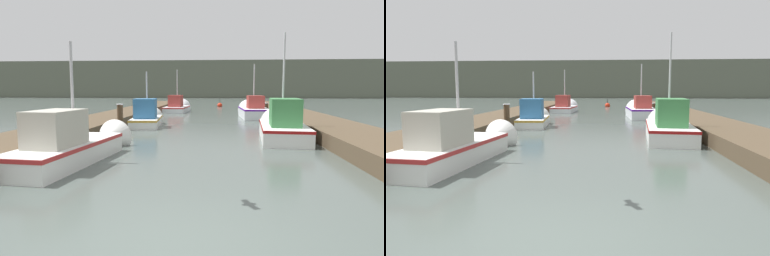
{
  "view_description": "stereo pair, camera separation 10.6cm",
  "coord_description": "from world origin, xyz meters",
  "views": [
    {
      "loc": [
        0.67,
        -4.19,
        2.09
      ],
      "look_at": [
        -0.44,
        9.31,
        0.49
      ],
      "focal_mm": 32.0,
      "sensor_mm": 36.0,
      "label": 1
    },
    {
      "loc": [
        0.78,
        -4.18,
        2.09
      ],
      "look_at": [
        -0.44,
        9.31,
        0.49
      ],
      "focal_mm": 32.0,
      "sensor_mm": 36.0,
      "label": 2
    }
  ],
  "objects": [
    {
      "name": "dock_right",
      "position": [
        5.62,
        16.0,
        0.27
      ],
      "size": [
        2.63,
        40.0,
        0.53
      ],
      "color": "#4C3D2B",
      "rests_on": "ground_plane"
    },
    {
      "name": "fishing_boat_3",
      "position": [
        3.0,
        20.44,
        0.47
      ],
      "size": [
        1.98,
        5.2,
        4.21
      ],
      "rotation": [
        0.0,
        0.0,
        0.04
      ],
      "color": "silver",
      "rests_on": "ground_plane"
    },
    {
      "name": "dock_left",
      "position": [
        -5.62,
        16.0,
        0.27
      ],
      "size": [
        2.63,
        40.0,
        0.53
      ],
      "color": "#4C3D2B",
      "rests_on": "ground_plane"
    },
    {
      "name": "mooring_piling_0",
      "position": [
        4.16,
        22.11,
        0.48
      ],
      "size": [
        0.33,
        0.33,
        0.95
      ],
      "color": "#473523",
      "rests_on": "ground_plane"
    },
    {
      "name": "channel_buoy",
      "position": [
        0.63,
        33.68,
        0.16
      ],
      "size": [
        0.55,
        0.55,
        1.05
      ],
      "color": "red",
      "rests_on": "ground_plane"
    },
    {
      "name": "ground_plane",
      "position": [
        0.0,
        0.0,
        0.0
      ],
      "size": [
        200.0,
        200.0,
        0.0
      ],
      "color": "#47514C"
    },
    {
      "name": "mooring_piling_2",
      "position": [
        -4.17,
        16.92,
        0.69
      ],
      "size": [
        0.3,
        0.3,
        1.38
      ],
      "color": "#473523",
      "rests_on": "ground_plane"
    },
    {
      "name": "distant_shore_ridge",
      "position": [
        0.0,
        73.06,
        3.79
      ],
      "size": [
        120.0,
        16.0,
        7.58
      ],
      "color": "#565B4C",
      "rests_on": "ground_plane"
    },
    {
      "name": "fishing_boat_2",
      "position": [
        -3.37,
        14.63,
        0.43
      ],
      "size": [
        1.81,
        4.69,
        3.4
      ],
      "rotation": [
        0.0,
        0.0,
        0.09
      ],
      "color": "silver",
      "rests_on": "ground_plane"
    },
    {
      "name": "mooring_piling_1",
      "position": [
        -4.27,
        12.36,
        0.65
      ],
      "size": [
        0.33,
        0.33,
        1.29
      ],
      "color": "#473523",
      "rests_on": "ground_plane"
    },
    {
      "name": "fishing_boat_1",
      "position": [
        3.26,
        10.33,
        0.51
      ],
      "size": [
        2.15,
        5.58,
        4.8
      ],
      "rotation": [
        0.0,
        0.0,
        -0.08
      ],
      "color": "silver",
      "rests_on": "ground_plane"
    },
    {
      "name": "fishing_boat_4",
      "position": [
        -3.03,
        25.71,
        0.4
      ],
      "size": [
        1.96,
        4.8,
        4.21
      ],
      "rotation": [
        0.0,
        0.0,
        -0.05
      ],
      "color": "silver",
      "rests_on": "ground_plane"
    },
    {
      "name": "fishing_boat_0",
      "position": [
        -3.43,
        5.29,
        0.47
      ],
      "size": [
        1.84,
        5.57,
        3.7
      ],
      "rotation": [
        0.0,
        0.0,
        -0.1
      ],
      "color": "silver",
      "rests_on": "ground_plane"
    }
  ]
}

